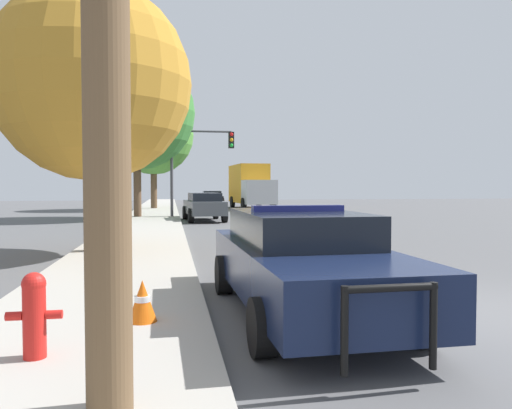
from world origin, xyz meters
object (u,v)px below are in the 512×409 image
Objects in this scene: fire_hydrant at (34,312)px; traffic_light at (198,154)px; car_background_midblock at (204,206)px; tree_sidewalk_far at (153,135)px; box_truck at (250,185)px; police_car at (302,260)px; traffic_cone at (142,301)px; car_background_distant at (212,197)px; tree_sidewalk_mid at (137,112)px; tree_sidewalk_near at (92,83)px.

fire_hydrant is 0.18× the size of traffic_light.
tree_sidewalk_far is (-2.89, 12.11, 4.76)m from car_background_midblock.
car_background_midblock is 13.90m from box_truck.
car_background_midblock is (0.20, -2.00, -2.75)m from traffic_light.
fire_hydrant is at bearing -102.48° from car_background_midblock.
fire_hydrant is 0.11× the size of box_truck.
police_car is 6.28× the size of fire_hydrant.
traffic_cone is (0.84, -31.33, -5.14)m from tree_sidewalk_far.
police_car is 1.18× the size of car_background_midblock.
police_car is 10.22× the size of traffic_cone.
traffic_cone is at bearing -100.13° from car_background_midblock.
car_background_distant is 10.90m from tree_sidewalk_far.
fire_hydrant is at bearing -88.90° from tree_sidewalk_mid.
box_truck reaches higher than car_background_midblock.
fire_hydrant is 41.21m from car_background_distant.
tree_sidewalk_far is (-2.69, 10.11, 2.01)m from traffic_light.
tree_sidewalk_mid is (-3.58, 20.90, 5.00)m from police_car.
car_background_distant is 33.39m from tree_sidewalk_near.
traffic_light is at bearing 91.73° from car_background_midblock.
car_background_distant is at bearing 82.99° from traffic_light.
car_background_distant reaches higher than fire_hydrant.
police_car is 0.78× the size of tree_sidewalk_near.
box_truck is at bearing 67.14° from traffic_light.
police_car is 39.27m from car_background_distant.
car_background_distant is (2.07, 20.52, -0.08)m from car_background_midblock.
fire_hydrant is 0.19× the size of car_background_midblock.
fire_hydrant is 32.86m from tree_sidewalk_far.
car_background_distant is at bearing 84.08° from traffic_cone.
fire_hydrant is 0.10× the size of tree_sidewalk_mid.
traffic_light is 3.40m from car_background_midblock.
tree_sidewalk_near is (-0.19, -14.35, -1.32)m from tree_sidewalk_mid.
police_car is 1.24× the size of car_background_distant.
box_truck reaches higher than traffic_cone.
traffic_light reaches higher than police_car.
tree_sidewalk_mid reaches higher than car_background_midblock.
car_background_midblock is 0.57× the size of box_truck.
tree_sidewalk_mid is at bearing -81.61° from police_car.
tree_sidewalk_far reaches higher than tree_sidewalk_near.
tree_sidewalk_far is (-4.97, -8.41, 4.84)m from car_background_distant.
tree_sidewalk_far is at bearing 99.38° from car_background_midblock.
tree_sidewalk_near is at bearing 102.70° from traffic_cone.
police_car reaches higher than car_background_midblock.
traffic_cone is (-2.05, -19.22, -0.38)m from car_background_midblock.
traffic_cone is (1.59, -7.06, -4.05)m from tree_sidewalk_near.
tree_sidewalk_mid reaches higher than traffic_cone.
box_truck is (2.41, -7.40, 1.11)m from car_background_distant.
fire_hydrant is 34.34m from box_truck.
tree_sidewalk_mid reaches higher than tree_sidewalk_near.
tree_sidewalk_far reaches higher than box_truck.
tree_sidewalk_near is (-3.64, -12.16, 3.66)m from car_background_midblock.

